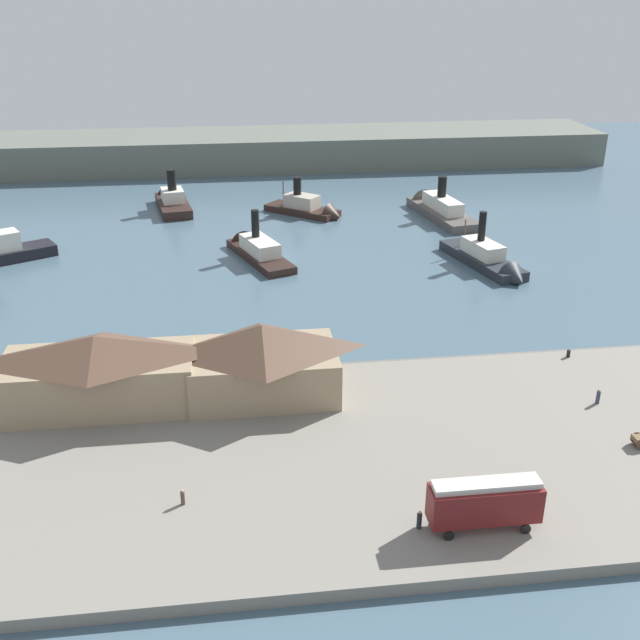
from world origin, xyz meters
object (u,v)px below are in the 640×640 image
at_px(street_tram, 485,501).
at_px(pedestrian_by_tram, 419,520).
at_px(ferry_shed_east_terminal, 98,371).
at_px(ferry_shed_west_terminal, 263,359).
at_px(ferry_departing_north, 172,200).
at_px(pedestrian_walking_east, 598,397).
at_px(ferry_near_quay, 310,209).
at_px(pedestrian_near_west_shed, 183,498).
at_px(ferry_approaching_east, 490,261).
at_px(mooring_post_center_west, 568,353).
at_px(ferry_mid_harbor, 255,248).
at_px(ferry_approaching_west, 436,207).

bearing_deg(street_tram, pedestrian_by_tram, 174.26).
height_order(ferry_shed_east_terminal, ferry_shed_west_terminal, ferry_shed_west_terminal).
xyz_separation_m(ferry_shed_west_terminal, ferry_departing_north, (-14.20, 82.02, -3.86)).
height_order(pedestrian_walking_east, ferry_near_quay, ferry_near_quay).
bearing_deg(pedestrian_near_west_shed, ferry_approaching_east, 50.49).
xyz_separation_m(street_tram, ferry_approaching_east, (22.12, 62.95, -2.44)).
bearing_deg(ferry_departing_north, pedestrian_by_tram, -76.42).
xyz_separation_m(mooring_post_center_west, ferry_near_quay, (-23.52, 68.65, -0.31)).
bearing_deg(pedestrian_by_tram, ferry_approaching_east, 66.33).
height_order(mooring_post_center_west, ferry_departing_north, ferry_departing_north).
bearing_deg(ferry_mid_harbor, ferry_shed_west_terminal, -91.50).
xyz_separation_m(pedestrian_by_tram, ferry_approaching_east, (27.36, 62.42, -0.60)).
xyz_separation_m(pedestrian_by_tram, ferry_departing_north, (-25.63, 106.11, -0.45)).
bearing_deg(ferry_near_quay, ferry_departing_north, 161.76).
relative_size(ferry_shed_west_terminal, mooring_post_center_west, 18.02).
xyz_separation_m(ferry_shed_west_terminal, ferry_approaching_west, (38.63, 70.48, -3.96)).
bearing_deg(ferry_shed_east_terminal, pedestrian_by_tram, -39.65).
xyz_separation_m(ferry_shed_east_terminal, street_tram, (33.97, -24.34, -1.47)).
bearing_deg(ferry_shed_east_terminal, mooring_post_center_west, 4.78).
xyz_separation_m(pedestrian_by_tram, ferry_approaching_west, (27.20, 94.58, -0.54)).
distance_m(pedestrian_near_west_shed, ferry_approaching_west, 100.47).
xyz_separation_m(street_tram, ferry_approaching_west, (21.96, 95.11, -2.39)).
height_order(street_tram, ferry_approaching_west, ferry_approaching_west).
bearing_deg(pedestrian_by_tram, ferry_departing_north, 103.58).
bearing_deg(ferry_approaching_east, ferry_mid_harbor, 163.14).
height_order(pedestrian_near_west_shed, ferry_approaching_west, ferry_approaching_west).
relative_size(ferry_approaching_east, ferry_approaching_west, 0.87).
relative_size(ferry_departing_north, ferry_approaching_east, 0.86).
bearing_deg(ferry_mid_harbor, ferry_near_quay, 62.36).
bearing_deg(street_tram, ferry_approaching_east, 70.64).
height_order(street_tram, ferry_departing_north, ferry_departing_north).
xyz_separation_m(ferry_shed_east_terminal, pedestrian_by_tram, (28.73, -23.81, -3.31)).
relative_size(ferry_shed_east_terminal, pedestrian_by_tram, 11.78).
relative_size(street_tram, ferry_mid_harbor, 0.45).
height_order(pedestrian_near_west_shed, ferry_approaching_east, ferry_approaching_east).
distance_m(pedestrian_by_tram, ferry_mid_harbor, 74.48).
bearing_deg(mooring_post_center_west, ferry_approaching_east, 86.95).
bearing_deg(ferry_approaching_west, ferry_near_quay, 174.52).
bearing_deg(mooring_post_center_west, ferry_near_quay, 108.91).
relative_size(ferry_departing_north, ferry_near_quay, 1.14).
height_order(ferry_shed_west_terminal, ferry_approaching_east, ferry_shed_west_terminal).
xyz_separation_m(ferry_shed_west_terminal, ferry_approaching_east, (38.80, 38.32, -4.01)).
bearing_deg(ferry_shed_west_terminal, ferry_shed_east_terminal, -179.05).
relative_size(ferry_shed_east_terminal, ferry_approaching_west, 0.83).
xyz_separation_m(pedestrian_walking_east, ferry_departing_north, (-49.61, 88.67, -0.45)).
bearing_deg(pedestrian_near_west_shed, street_tram, -13.95).
xyz_separation_m(ferry_shed_west_terminal, pedestrian_by_tram, (11.43, -24.10, -3.41)).
height_order(ferry_shed_east_terminal, pedestrian_near_west_shed, ferry_shed_east_terminal).
bearing_deg(pedestrian_near_west_shed, mooring_post_center_west, 26.79).
distance_m(pedestrian_walking_east, ferry_departing_north, 101.61).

